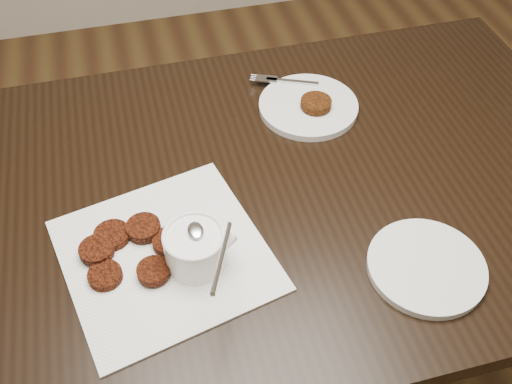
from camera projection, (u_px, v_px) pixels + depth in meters
table at (271, 291)px, 1.38m from camera, size 1.34×0.86×0.75m
napkin at (165, 255)px, 0.98m from camera, size 0.39×0.39×0.00m
sauce_ramekin at (194, 235)px, 0.92m from camera, size 0.14×0.14×0.14m
patty_cluster at (127, 249)px, 0.98m from camera, size 0.24×0.24×0.02m
plate_with_patty at (309, 103)px, 1.24m from camera, size 0.28×0.28×0.03m
plate_empty at (426, 267)px, 0.96m from camera, size 0.22×0.22×0.01m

